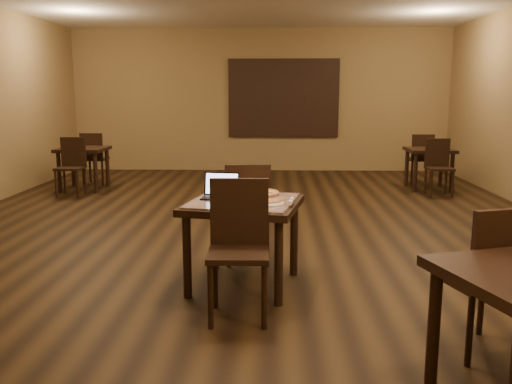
{
  "coord_description": "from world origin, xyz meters",
  "views": [
    {
      "loc": [
        0.3,
        -6.7,
        1.66
      ],
      "look_at": [
        0.15,
        -2.28,
        0.85
      ],
      "focal_mm": 38.0,
      "sensor_mm": 36.0,
      "label": 1
    }
  ],
  "objects_px": {
    "laptop": "(221,191)",
    "pizza_pan": "(258,194)",
    "chair_main_near": "(239,240)",
    "chair_main_far": "(248,208)",
    "other_table_a_chair_near": "(438,164)",
    "other_table_b_chair_far": "(94,155)",
    "other_table_a_chair_far": "(421,156)",
    "other_table_b_chair_near": "(72,163)",
    "other_table_c_chair_far": "(489,273)",
    "other_table_b": "(83,155)",
    "tiled_table": "(244,212)",
    "other_table_a": "(429,155)"
  },
  "relations": [
    {
      "from": "laptop",
      "to": "pizza_pan",
      "type": "xyz_separation_m",
      "value": [
        0.32,
        0.14,
        -0.05
      ]
    },
    {
      "from": "other_table_a",
      "to": "other_table_a_chair_near",
      "type": "height_order",
      "value": "other_table_a_chair_near"
    },
    {
      "from": "other_table_a_chair_near",
      "to": "other_table_a_chair_far",
      "type": "relative_size",
      "value": 1.0
    },
    {
      "from": "chair_main_far",
      "to": "other_table_a_chair_near",
      "type": "distance_m",
      "value": 4.79
    },
    {
      "from": "other_table_a_chair_far",
      "to": "other_table_a_chair_near",
      "type": "bearing_deg",
      "value": 90.09
    },
    {
      "from": "other_table_a_chair_far",
      "to": "other_table_b_chair_far",
      "type": "xyz_separation_m",
      "value": [
        -6.0,
        -0.21,
        0.01
      ]
    },
    {
      "from": "tiled_table",
      "to": "pizza_pan",
      "type": "relative_size",
      "value": 3.04
    },
    {
      "from": "other_table_a",
      "to": "other_table_b",
      "type": "height_order",
      "value": "other_table_b"
    },
    {
      "from": "other_table_b_chair_far",
      "to": "other_table_a_chair_near",
      "type": "bearing_deg",
      "value": 172.47
    },
    {
      "from": "chair_main_near",
      "to": "chair_main_far",
      "type": "xyz_separation_m",
      "value": [
        0.01,
        1.22,
        -0.02
      ]
    },
    {
      "from": "chair_main_far",
      "to": "other_table_c_chair_far",
      "type": "height_order",
      "value": "chair_main_far"
    },
    {
      "from": "other_table_a_chair_near",
      "to": "other_table_b_chair_far",
      "type": "height_order",
      "value": "other_table_b_chair_far"
    },
    {
      "from": "other_table_b_chair_near",
      "to": "other_table_a_chair_near",
      "type": "bearing_deg",
      "value": 2.94
    },
    {
      "from": "tiled_table",
      "to": "other_table_c_chair_far",
      "type": "distance_m",
      "value": 2.03
    },
    {
      "from": "pizza_pan",
      "to": "other_table_a_chair_near",
      "type": "relative_size",
      "value": 0.38
    },
    {
      "from": "other_table_b",
      "to": "other_table_c_chair_far",
      "type": "xyz_separation_m",
      "value": [
        4.65,
        -5.93,
        -0.05
      ]
    },
    {
      "from": "chair_main_far",
      "to": "other_table_b",
      "type": "relative_size",
      "value": 1.27
    },
    {
      "from": "tiled_table",
      "to": "other_table_a_chair_far",
      "type": "distance_m",
      "value": 6.21
    },
    {
      "from": "laptop",
      "to": "other_table_b",
      "type": "xyz_separation_m",
      "value": [
        -2.84,
        4.6,
        -0.21
      ]
    },
    {
      "from": "chair_main_far",
      "to": "other_table_b_chair_near",
      "type": "bearing_deg",
      "value": -52.95
    },
    {
      "from": "pizza_pan",
      "to": "other_table_b_chair_near",
      "type": "distance_m",
      "value": 5.03
    },
    {
      "from": "laptop",
      "to": "other_table_a_chair_near",
      "type": "height_order",
      "value": "laptop"
    },
    {
      "from": "other_table_b_chair_near",
      "to": "other_table_b_chair_far",
      "type": "relative_size",
      "value": 1.0
    },
    {
      "from": "laptop",
      "to": "other_table_a_chair_far",
      "type": "distance_m",
      "value": 6.22
    },
    {
      "from": "other_table_b",
      "to": "other_table_c_chair_far",
      "type": "relative_size",
      "value": 0.8
    },
    {
      "from": "chair_main_far",
      "to": "laptop",
      "type": "xyz_separation_m",
      "value": [
        -0.21,
        -0.51,
        0.25
      ]
    },
    {
      "from": "other_table_b",
      "to": "other_table_c_chair_far",
      "type": "distance_m",
      "value": 7.54
    },
    {
      "from": "chair_main_near",
      "to": "tiled_table",
      "type": "bearing_deg",
      "value": 88.68
    },
    {
      "from": "other_table_a",
      "to": "other_table_a_chair_far",
      "type": "distance_m",
      "value": 0.54
    },
    {
      "from": "other_table_a_chair_near",
      "to": "chair_main_far",
      "type": "bearing_deg",
      "value": -127.97
    },
    {
      "from": "other_table_b",
      "to": "laptop",
      "type": "bearing_deg",
      "value": -57.56
    },
    {
      "from": "tiled_table",
      "to": "chair_main_near",
      "type": "xyz_separation_m",
      "value": [
        -0.0,
        -0.61,
        -0.08
      ]
    },
    {
      "from": "other_table_a_chair_near",
      "to": "other_table_b",
      "type": "height_order",
      "value": "other_table_a_chair_near"
    },
    {
      "from": "other_table_c_chair_far",
      "to": "chair_main_near",
      "type": "bearing_deg",
      "value": -38.73
    },
    {
      "from": "other_table_a_chair_far",
      "to": "other_table_b_chair_near",
      "type": "bearing_deg",
      "value": 12.42
    },
    {
      "from": "other_table_a",
      "to": "tiled_table",
      "type": "bearing_deg",
      "value": -120.92
    },
    {
      "from": "other_table_a",
      "to": "other_table_b_chair_near",
      "type": "relative_size",
      "value": 0.81
    },
    {
      "from": "laptop",
      "to": "other_table_b_chair_near",
      "type": "bearing_deg",
      "value": 132.57
    },
    {
      "from": "other_table_b",
      "to": "other_table_a_chair_near",
      "type": "bearing_deg",
      "value": -2.32
    },
    {
      "from": "chair_main_near",
      "to": "other_table_b",
      "type": "height_order",
      "value": "chair_main_near"
    },
    {
      "from": "other_table_a_chair_far",
      "to": "chair_main_far",
      "type": "bearing_deg",
      "value": 58.75
    },
    {
      "from": "other_table_b_chair_near",
      "to": "other_table_c_chair_far",
      "type": "relative_size",
      "value": 0.96
    },
    {
      "from": "chair_main_far",
      "to": "tiled_table",
      "type": "bearing_deg",
      "value": 85.72
    },
    {
      "from": "laptop",
      "to": "other_table_c_chair_far",
      "type": "bearing_deg",
      "value": -29.07
    },
    {
      "from": "pizza_pan",
      "to": "other_table_a_chair_near",
      "type": "height_order",
      "value": "other_table_a_chair_near"
    },
    {
      "from": "laptop",
      "to": "other_table_a_chair_near",
      "type": "distance_m",
      "value": 5.33
    },
    {
      "from": "chair_main_near",
      "to": "other_table_b_chair_near",
      "type": "xyz_separation_m",
      "value": [
        -3.04,
        4.76,
        -0.05
      ]
    },
    {
      "from": "chair_main_far",
      "to": "laptop",
      "type": "bearing_deg",
      "value": 64.39
    },
    {
      "from": "chair_main_near",
      "to": "laptop",
      "type": "relative_size",
      "value": 3.05
    },
    {
      "from": "pizza_pan",
      "to": "chair_main_near",
      "type": "bearing_deg",
      "value": -98.16
    }
  ]
}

